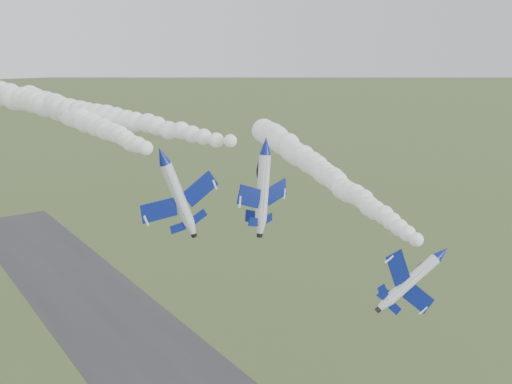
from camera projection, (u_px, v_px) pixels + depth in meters
jet_lead at (443, 253)px, 66.39m from camera, size 5.93×11.21×7.63m
smoke_trail_jet_lead at (320, 169)px, 97.42m from camera, size 22.75×63.17×5.17m
jet_pair_left at (162, 156)px, 65.23m from camera, size 9.64×12.17×4.04m
smoke_trail_jet_pair_left at (72, 115)px, 95.95m from camera, size 10.93×69.70×4.61m
jet_pair_right at (266, 146)px, 73.37m from camera, size 11.10×12.90×3.33m
smoke_trail_jet_pair_right at (83, 111)px, 93.82m from camera, size 26.56×64.45×4.76m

